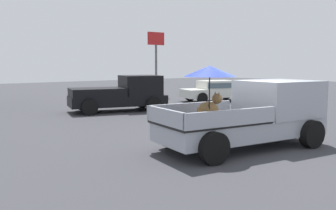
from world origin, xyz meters
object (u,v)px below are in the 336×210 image
parked_sedan_near (215,90)px  motel_sign (156,51)px  pickup_truck_main (254,113)px  pickup_truck_red (122,94)px

parked_sedan_near → motel_sign: (-1.14, 4.85, 2.55)m
pickup_truck_main → pickup_truck_red: 9.35m
pickup_truck_main → parked_sedan_near: pickup_truck_main is taller
parked_sedan_near → pickup_truck_main: bearing=65.7°
pickup_truck_main → motel_sign: bearing=71.9°
pickup_truck_red → motel_sign: bearing=56.9°
pickup_truck_main → parked_sedan_near: bearing=57.5°
pickup_truck_main → pickup_truck_red: (1.18, 9.27, -0.11)m
pickup_truck_main → parked_sedan_near: 12.89m
pickup_truck_main → motel_sign: motel_sign is taller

